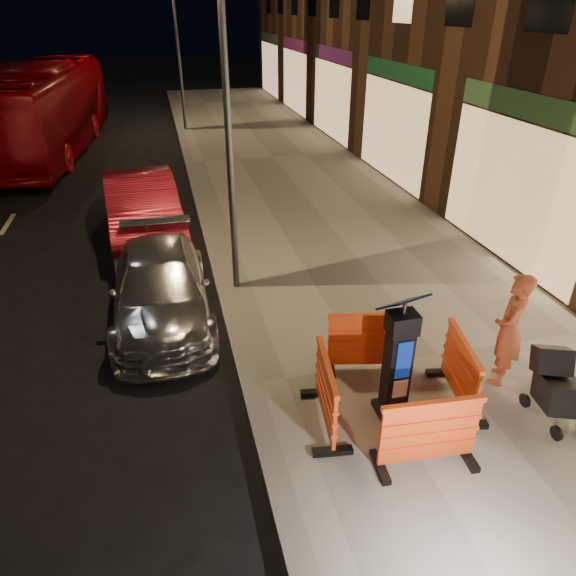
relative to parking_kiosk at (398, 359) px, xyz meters
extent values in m
plane|color=black|center=(-1.76, 1.01, -1.02)|extent=(120.00, 120.00, 0.00)
cube|color=gray|center=(1.24, 1.01, -0.94)|extent=(6.00, 60.00, 0.15)
cube|color=slate|center=(-1.76, 1.01, -0.94)|extent=(0.30, 60.00, 0.15)
cube|color=black|center=(0.00, 0.00, 0.00)|extent=(0.63, 0.63, 1.73)
cube|color=#FD4B19|center=(0.00, -0.95, -0.38)|extent=(1.27, 0.60, 0.97)
cube|color=#FD4B19|center=(0.00, 0.95, -0.38)|extent=(1.32, 0.76, 0.97)
cube|color=#FD4B19|center=(-0.95, 0.00, -0.38)|extent=(0.66, 1.29, 0.97)
cube|color=#FD4B19|center=(0.95, 0.00, -0.38)|extent=(0.74, 1.32, 0.97)
imported|color=#B0B0B5|center=(-2.94, 3.45, -1.02)|extent=(1.69, 4.13, 1.20)
imported|color=maroon|center=(-3.24, 7.19, -1.02)|extent=(1.98, 4.68, 1.50)
imported|color=maroon|center=(-6.75, 16.66, -1.02)|extent=(3.61, 11.66, 3.20)
imported|color=#9E4327|center=(1.80, 0.26, 0.00)|extent=(0.73, 0.75, 1.73)
cube|color=black|center=(2.00, -0.64, -0.38)|extent=(0.75, 0.91, 0.98)
cylinder|color=#3F3F44|center=(-1.51, 4.01, 2.13)|extent=(0.12, 0.12, 6.00)
cylinder|color=#3F3F44|center=(-1.51, 19.01, 2.13)|extent=(0.12, 0.12, 6.00)
camera|label=1|loc=(-2.63, -4.82, 3.97)|focal=32.00mm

